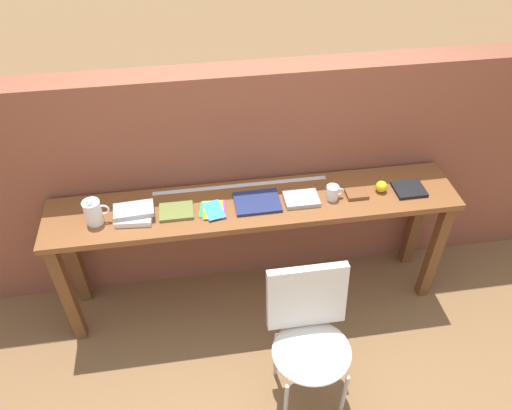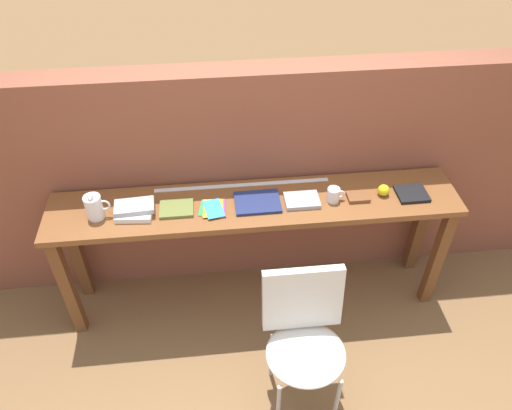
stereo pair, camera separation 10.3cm
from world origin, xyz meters
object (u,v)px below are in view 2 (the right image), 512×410
pitcher_white (94,207)px  pamphlet_pile_colourful (213,208)px  chair_white_moulded (305,335)px  leather_journal_brown (358,197)px  book_open_centre (257,202)px  book_repair_rightmost (412,194)px  magazine_cycling (177,209)px  sports_ball_small (384,190)px  book_stack_leftmost (134,210)px  mug (334,195)px

pitcher_white → pamphlet_pile_colourful: size_ratio=0.95×
pamphlet_pile_colourful → chair_white_moulded: bearing=-56.7°
leather_journal_brown → book_open_centre: bearing=178.6°
pamphlet_pile_colourful → book_repair_rightmost: book_repair_rightmost is taller
magazine_cycling → pamphlet_pile_colourful: (0.22, -0.02, -0.00)m
sports_ball_small → book_repair_rightmost: sports_ball_small is taller
book_stack_leftmost → pamphlet_pile_colourful: book_stack_leftmost is taller
magazine_cycling → book_stack_leftmost: bearing=-178.2°
magazine_cycling → mug: (0.94, -0.01, 0.04)m
chair_white_moulded → leather_journal_brown: (0.43, 0.69, 0.37)m
mug → sports_ball_small: 0.32m
chair_white_moulded → sports_ball_small: sports_ball_small is taller
mug → leather_journal_brown: 0.16m
chair_white_moulded → book_stack_leftmost: book_stack_leftmost is taller
pamphlet_pile_colourful → mug: 0.73m
book_stack_leftmost → magazine_cycling: (0.24, 0.01, -0.02)m
pitcher_white → sports_ball_small: 1.72m
leather_journal_brown → sports_ball_small: 0.16m
book_open_centre → book_repair_rightmost: bearing=-1.8°
book_stack_leftmost → magazine_cycling: size_ratio=1.19×
magazine_cycling → leather_journal_brown: bearing=-0.2°
book_stack_leftmost → book_open_centre: size_ratio=0.87×
chair_white_moulded → book_open_centre: size_ratio=3.27×
mug → leather_journal_brown: mug is taller
sports_ball_small → book_repair_rightmost: bearing=-7.2°
magazine_cycling → leather_journal_brown: (1.10, -0.01, 0.00)m
pamphlet_pile_colourful → pitcher_white: bearing=179.6°
mug → book_repair_rightmost: size_ratio=0.59×
magazine_cycling → book_open_centre: size_ratio=0.73×
chair_white_moulded → pitcher_white: 1.39m
book_repair_rightmost → pamphlet_pile_colourful: bearing=179.5°
pitcher_white → leather_journal_brown: pitcher_white is taller
book_open_centre → mug: (0.46, -0.02, 0.04)m
mug → magazine_cycling: bearing=179.2°
pitcher_white → sports_ball_small: (1.72, 0.02, -0.04)m
leather_journal_brown → sports_ball_small: sports_ball_small is taller
book_open_centre → chair_white_moulded: bearing=-76.1°
pamphlet_pile_colourful → leather_journal_brown: size_ratio=1.49×
sports_ball_small → book_repair_rightmost: 0.18m
chair_white_moulded → mug: (0.28, 0.69, 0.40)m
magazine_cycling → pitcher_white: bearing=-178.2°
magazine_cycling → sports_ball_small: 1.26m
mug → sports_ball_small: bearing=3.7°
book_open_centre → book_repair_rightmost: size_ratio=1.47×
pitcher_white → leather_journal_brown: size_ratio=1.41×
chair_white_moulded → pitcher_white: size_ratio=4.85×
book_stack_leftmost → chair_white_moulded: bearing=-37.4°
pamphlet_pile_colourful → book_repair_rightmost: (1.22, 0.00, 0.00)m
pamphlet_pile_colourful → book_open_centre: book_open_centre is taller
pitcher_white → book_stack_leftmost: bearing=1.5°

